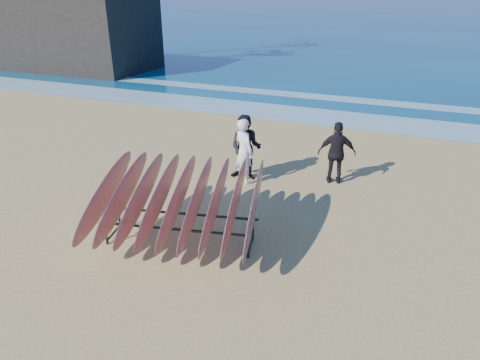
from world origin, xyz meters
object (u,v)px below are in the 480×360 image
at_px(person_white, 244,151).
at_px(person_dark_b, 337,153).
at_px(surfboard_rack, 178,200).
at_px(person_dark_a, 246,148).
at_px(building, 76,34).

height_order(person_white, person_dark_b, person_white).
distance_m(surfboard_rack, person_white, 3.36).
bearing_deg(person_dark_a, person_white, -85.69).
distance_m(person_dark_b, building, 22.76).
bearing_deg(surfboard_rack, building, 123.28).
relative_size(surfboard_rack, building, 0.39).
distance_m(person_white, building, 21.39).
height_order(surfboard_rack, person_white, person_white).
xyz_separation_m(surfboard_rack, person_white, (0.06, 3.35, -0.10)).
bearing_deg(person_white, person_dark_a, -48.57).
height_order(surfboard_rack, person_dark_a, person_dark_a).
bearing_deg(person_dark_b, surfboard_rack, 47.60).
bearing_deg(person_white, person_dark_b, -126.65).
bearing_deg(person_dark_a, person_dark_b, 10.31).
xyz_separation_m(surfboard_rack, person_dark_b, (2.35, 4.29, -0.14)).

